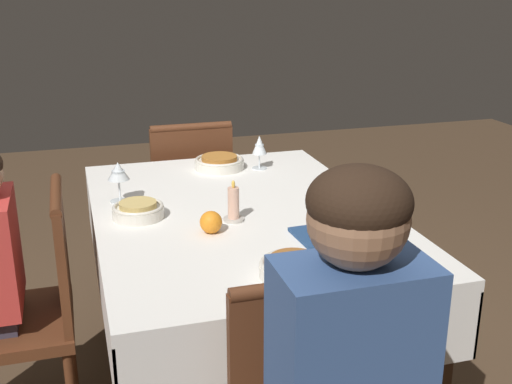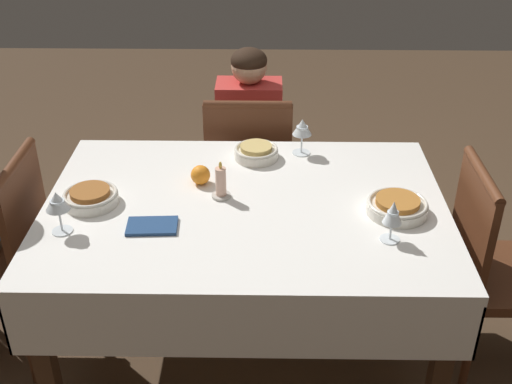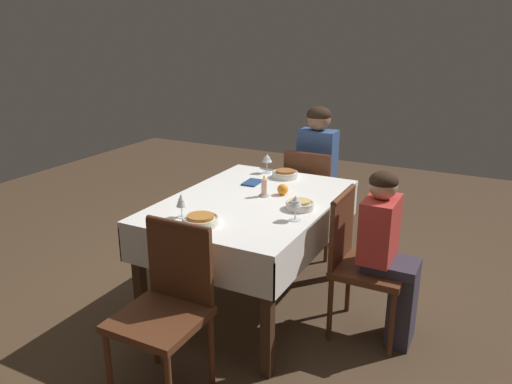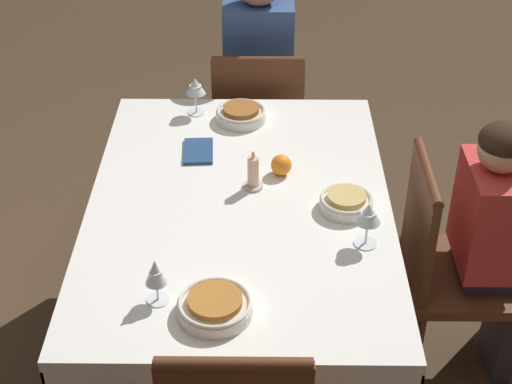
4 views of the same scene
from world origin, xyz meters
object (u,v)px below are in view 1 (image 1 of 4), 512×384
object	(u,v)px
bowl_east	(219,162)
napkin_red_folded	(313,236)
bowl_north	(138,210)
chair_east	(189,196)
orange_fruit	(211,222)
candle_centerpiece	(234,206)
bowl_west	(294,267)
chair_north	(29,306)
wine_glass_north	(118,173)
dining_table	(240,234)
wine_glass_east	(259,146)
wine_glass_west	(364,240)

from	to	relation	value
bowl_east	napkin_red_folded	world-z (taller)	bowl_east
bowl_north	chair_east	bearing A→B (deg)	-20.39
bowl_north	orange_fruit	size ratio (longest dim) A/B	2.41
chair_east	bowl_north	xyz separation A→B (m)	(-0.90, 0.34, 0.28)
chair_east	candle_centerpiece	world-z (taller)	candle_centerpiece
chair_east	bowl_west	distance (m)	1.50
chair_north	bowl_west	xyz separation A→B (m)	(-0.53, -0.73, 0.28)
wine_glass_north	orange_fruit	size ratio (longest dim) A/B	2.06
dining_table	wine_glass_east	bearing A→B (deg)	-24.42
chair_north	napkin_red_folded	distance (m)	0.97
chair_north	wine_glass_west	distance (m)	1.14
candle_centerpiece	chair_north	bearing A→B (deg)	83.34
wine_glass_west	bowl_east	bearing A→B (deg)	6.72
chair_north	candle_centerpiece	size ratio (longest dim) A/B	6.25
bowl_north	wine_glass_north	world-z (taller)	wine_glass_north
chair_north	wine_glass_west	xyz separation A→B (m)	(-0.59, -0.91, 0.37)
chair_north	bowl_west	size ratio (longest dim) A/B	4.63
wine_glass_west	wine_glass_north	bearing A→B (deg)	35.39
chair_north	orange_fruit	xyz separation A→B (m)	(-0.16, -0.59, 0.29)
chair_east	bowl_north	distance (m)	1.00
orange_fruit	wine_glass_east	bearing A→B (deg)	-28.92
candle_centerpiece	bowl_west	bearing A→B (deg)	-173.42
chair_north	bowl_east	xyz separation A→B (m)	(0.53, -0.78, 0.28)
candle_centerpiece	bowl_east	bearing A→B (deg)	-8.97
chair_north	wine_glass_east	bearing A→B (deg)	116.95
chair_east	bowl_east	xyz separation A→B (m)	(-0.42, -0.06, 0.28)
bowl_east	orange_fruit	world-z (taller)	orange_fruit
bowl_west	orange_fruit	bearing A→B (deg)	21.68
orange_fruit	bowl_east	bearing A→B (deg)	-15.51
dining_table	chair_north	size ratio (longest dim) A/B	1.59
napkin_red_folded	chair_east	bearing A→B (deg)	7.60
bowl_east	wine_glass_east	bearing A→B (deg)	-107.07
chair_north	dining_table	bearing A→B (deg)	90.57
candle_centerpiece	wine_glass_west	bearing A→B (deg)	-155.86
chair_east	napkin_red_folded	size ratio (longest dim) A/B	5.18
candle_centerpiece	orange_fruit	world-z (taller)	candle_centerpiece
bowl_north	bowl_west	bearing A→B (deg)	-148.30
orange_fruit	napkin_red_folded	distance (m)	0.33
bowl_north	napkin_red_folded	xyz separation A→B (m)	(-0.34, -0.50, -0.02)
bowl_north	dining_table	bearing A→B (deg)	-95.48
chair_north	bowl_west	bearing A→B (deg)	54.05
bowl_north	wine_glass_east	distance (m)	0.71
chair_north	candle_centerpiece	world-z (taller)	candle_centerpiece
bowl_east	wine_glass_east	size ratio (longest dim) A/B	1.45
chair_north	chair_east	size ratio (longest dim) A/B	1.00
wine_glass_west	orange_fruit	xyz separation A→B (m)	(0.42, 0.32, -0.07)
wine_glass_north	bowl_west	bearing A→B (deg)	-152.11
bowl_north	bowl_east	world-z (taller)	same
wine_glass_east	orange_fruit	world-z (taller)	wine_glass_east
wine_glass_north	orange_fruit	xyz separation A→B (m)	(-0.38, -0.25, -0.07)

